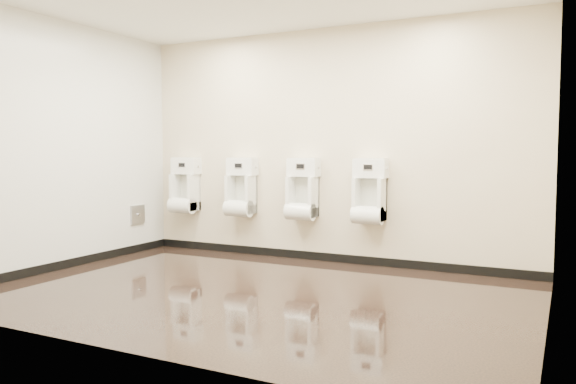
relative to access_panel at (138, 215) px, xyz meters
name	(u,v)px	position (x,y,z in m)	size (l,w,h in m)	color
ground	(255,293)	(2.48, -1.20, -0.50)	(5.00, 3.50, 0.00)	black
back_wall	(327,146)	(2.48, 0.55, 0.90)	(5.00, 0.02, 2.80)	beige
front_wall	(118,140)	(2.48, -2.95, 0.90)	(5.00, 0.02, 2.80)	beige
left_wall	(61,145)	(-0.02, -1.20, 0.90)	(0.02, 3.50, 2.80)	beige
right_wall	(553,141)	(4.98, -1.20, 0.90)	(0.02, 3.50, 2.80)	beige
tile_overlay_left	(62,145)	(-0.01, -1.20, 0.90)	(0.01, 3.50, 2.80)	silver
skirting_back	(326,257)	(2.48, 0.54, -0.45)	(5.00, 0.02, 0.10)	black
skirting_left	(65,264)	(-0.01, -1.20, -0.45)	(0.02, 3.50, 0.10)	black
access_panel	(138,215)	(0.00, 0.00, 0.00)	(0.04, 0.25, 0.25)	#9E9EA3
urinal_0	(185,190)	(0.46, 0.42, 0.32)	(0.39, 0.30, 0.73)	white
urinal_1	(241,192)	(1.34, 0.42, 0.32)	(0.39, 0.30, 0.73)	white
urinal_2	(302,194)	(2.21, 0.42, 0.32)	(0.39, 0.30, 0.73)	white
urinal_3	(369,196)	(3.06, 0.42, 0.32)	(0.39, 0.30, 0.73)	white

